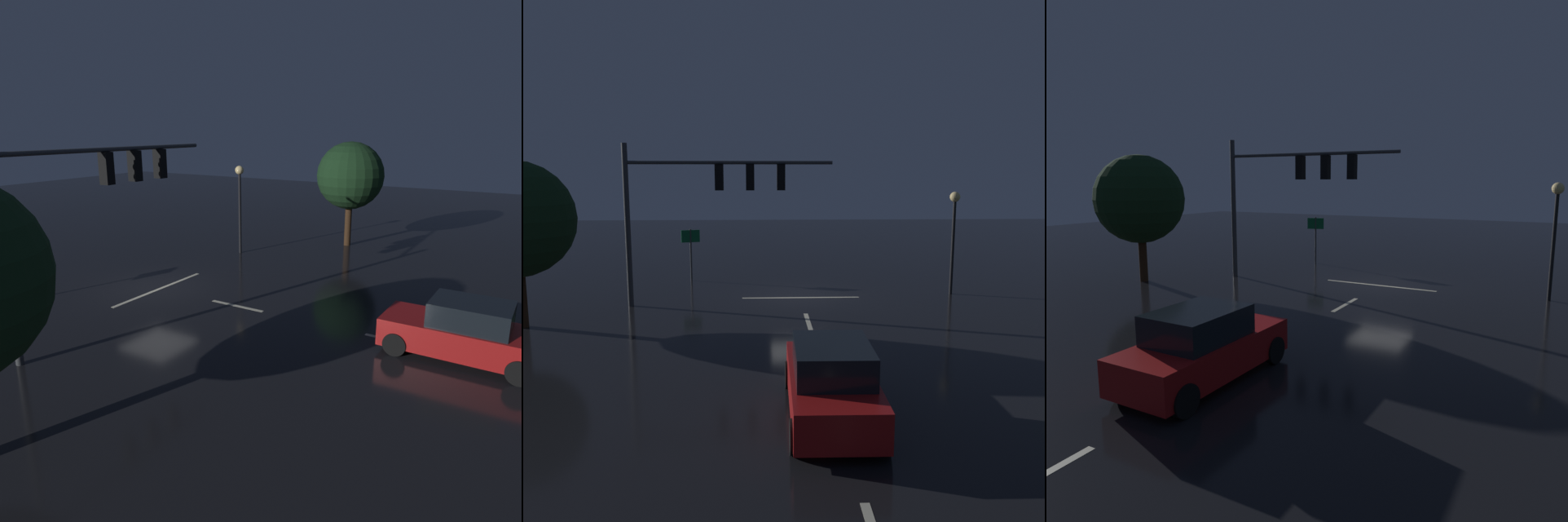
# 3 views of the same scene
# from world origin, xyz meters

# --- Properties ---
(ground_plane) EXTENTS (80.00, 80.00, 0.00)m
(ground_plane) POSITION_xyz_m (0.00, 0.00, 0.00)
(ground_plane) COLOR black
(traffic_signal_assembly) EXTENTS (8.15, 0.47, 6.41)m
(traffic_signal_assembly) POSITION_xyz_m (3.92, 1.39, 4.54)
(traffic_signal_assembly) COLOR #383A3D
(traffic_signal_assembly) RESTS_ON ground_plane
(lane_dash_far) EXTENTS (0.16, 2.20, 0.01)m
(lane_dash_far) POSITION_xyz_m (0.00, 4.00, 0.00)
(lane_dash_far) COLOR beige
(lane_dash_far) RESTS_ON ground_plane
(lane_dash_mid) EXTENTS (0.16, 2.20, 0.01)m
(lane_dash_mid) POSITION_xyz_m (0.00, 10.00, 0.00)
(lane_dash_mid) COLOR beige
(lane_dash_mid) RESTS_ON ground_plane
(stop_bar) EXTENTS (5.00, 0.16, 0.01)m
(stop_bar) POSITION_xyz_m (0.00, 0.21, 0.00)
(stop_bar) COLOR beige
(stop_bar) RESTS_ON ground_plane
(car_approaching) EXTENTS (1.96, 4.39, 1.70)m
(car_approaching) POSITION_xyz_m (0.15, 11.76, 0.80)
(car_approaching) COLOR maroon
(car_approaching) RESTS_ON ground_plane
(street_lamp_left_kerb) EXTENTS (0.44, 0.44, 4.48)m
(street_lamp_left_kerb) POSITION_xyz_m (-6.66, -0.27, 3.19)
(street_lamp_left_kerb) COLOR black
(street_lamp_left_kerb) RESTS_ON ground_plane
(route_sign) EXTENTS (0.88, 0.32, 2.58)m
(route_sign) POSITION_xyz_m (5.15, -3.71, 1.86)
(route_sign) COLOR #383A3D
(route_sign) RESTS_ON ground_plane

